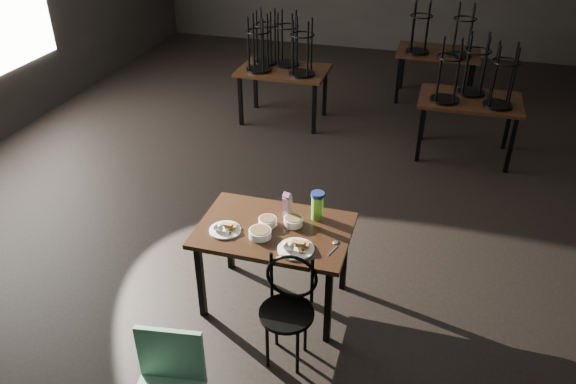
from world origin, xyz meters
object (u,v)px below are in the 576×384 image
(juice_carton, at_px, (287,206))
(water_bottle, at_px, (317,205))
(main_table, at_px, (274,236))
(bentwood_chair, at_px, (289,302))

(juice_carton, distance_m, water_bottle, 0.24)
(main_table, bearing_deg, juice_carton, 71.52)
(water_bottle, bearing_deg, bentwood_chair, -91.96)
(main_table, relative_size, bentwood_chair, 1.42)
(water_bottle, bearing_deg, main_table, -141.41)
(main_table, height_order, bentwood_chair, bentwood_chair)
(main_table, distance_m, water_bottle, 0.42)
(juice_carton, relative_size, bentwood_chair, 0.28)
(juice_carton, xyz_separation_m, water_bottle, (0.23, 0.06, 0.01))
(main_table, xyz_separation_m, bentwood_chair, (0.27, -0.52, -0.17))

